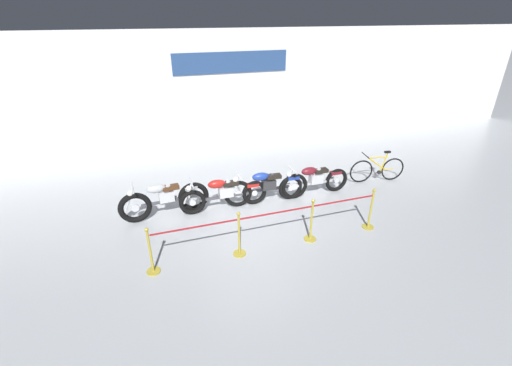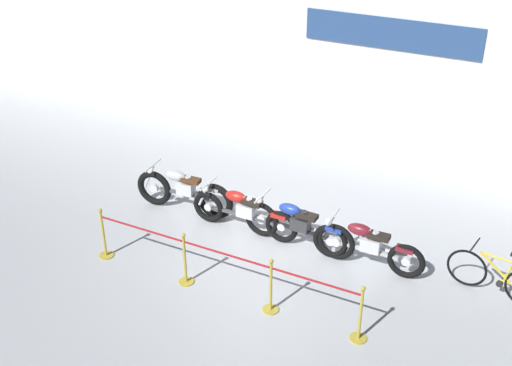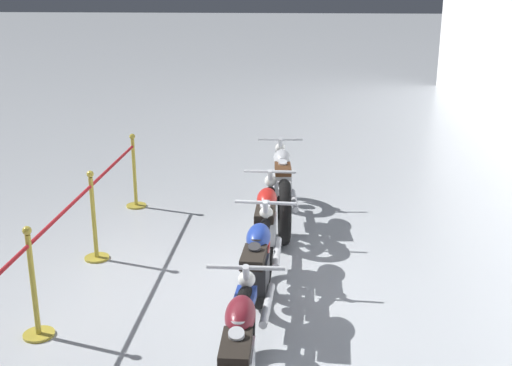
{
  "view_description": "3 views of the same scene",
  "coord_description": "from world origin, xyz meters",
  "px_view_note": "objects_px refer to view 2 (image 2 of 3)",
  "views": [
    {
      "loc": [
        -2.26,
        -7.07,
        4.67
      ],
      "look_at": [
        0.14,
        0.15,
        0.86
      ],
      "focal_mm": 24.0,
      "sensor_mm": 36.0,
      "label": 1
    },
    {
      "loc": [
        4.54,
        -8.99,
        7.15
      ],
      "look_at": [
        -0.53,
        1.02,
        0.92
      ],
      "focal_mm": 45.0,
      "sensor_mm": 36.0,
      "label": 2
    },
    {
      "loc": [
        5.87,
        0.98,
        3.04
      ],
      "look_at": [
        -1.3,
        0.44,
        0.78
      ],
      "focal_mm": 45.0,
      "sensor_mm": 36.0,
      "label": 3
    }
  ],
  "objects_px": {
    "motorcycle_maroon_3": "(367,246)",
    "bicycle": "(496,277)",
    "stanchion_mid_left": "(185,266)",
    "motorcycle_red_1": "(244,212)",
    "motorcycle_silver_0": "(184,191)",
    "stanchion_mid_right": "(271,293)",
    "motorcycle_blue_2": "(298,226)",
    "stanchion_far_left": "(166,247)",
    "stanchion_far_right": "(360,322)"
  },
  "relations": [
    {
      "from": "motorcycle_maroon_3",
      "to": "bicycle",
      "type": "distance_m",
      "value": 2.26
    },
    {
      "from": "bicycle",
      "to": "stanchion_mid_left",
      "type": "relative_size",
      "value": 1.64
    },
    {
      "from": "motorcycle_maroon_3",
      "to": "bicycle",
      "type": "bearing_deg",
      "value": 4.98
    },
    {
      "from": "motorcycle_red_1",
      "to": "bicycle",
      "type": "distance_m",
      "value": 4.83
    },
    {
      "from": "motorcycle_silver_0",
      "to": "stanchion_mid_right",
      "type": "bearing_deg",
      "value": -34.45
    },
    {
      "from": "motorcycle_blue_2",
      "to": "bicycle",
      "type": "bearing_deg",
      "value": 2.75
    },
    {
      "from": "stanchion_far_left",
      "to": "stanchion_mid_right",
      "type": "bearing_deg",
      "value": 0.0
    },
    {
      "from": "motorcycle_silver_0",
      "to": "motorcycle_blue_2",
      "type": "distance_m",
      "value": 2.67
    },
    {
      "from": "motorcycle_blue_2",
      "to": "stanchion_far_left",
      "type": "distance_m",
      "value": 2.58
    },
    {
      "from": "motorcycle_silver_0",
      "to": "bicycle",
      "type": "xyz_separation_m",
      "value": [
        6.31,
        0.04,
        -0.1
      ]
    },
    {
      "from": "motorcycle_red_1",
      "to": "stanchion_mid_left",
      "type": "relative_size",
      "value": 2.22
    },
    {
      "from": "stanchion_far_left",
      "to": "bicycle",
      "type": "bearing_deg",
      "value": 21.56
    },
    {
      "from": "bicycle",
      "to": "stanchion_mid_left",
      "type": "height_order",
      "value": "stanchion_mid_left"
    },
    {
      "from": "motorcycle_red_1",
      "to": "stanchion_mid_left",
      "type": "height_order",
      "value": "stanchion_mid_left"
    },
    {
      "from": "motorcycle_blue_2",
      "to": "stanchion_mid_left",
      "type": "distance_m",
      "value": 2.35
    },
    {
      "from": "motorcycle_maroon_3",
      "to": "stanchion_far_left",
      "type": "relative_size",
      "value": 0.42
    },
    {
      "from": "motorcycle_maroon_3",
      "to": "stanchion_far_right",
      "type": "distance_m",
      "value": 1.99
    },
    {
      "from": "stanchion_mid_left",
      "to": "stanchion_mid_right",
      "type": "height_order",
      "value": "same"
    },
    {
      "from": "motorcycle_blue_2",
      "to": "motorcycle_maroon_3",
      "type": "bearing_deg",
      "value": -0.84
    },
    {
      "from": "stanchion_far_left",
      "to": "stanchion_far_right",
      "type": "height_order",
      "value": "same"
    },
    {
      "from": "motorcycle_red_1",
      "to": "bicycle",
      "type": "relative_size",
      "value": 1.36
    },
    {
      "from": "bicycle",
      "to": "stanchion_mid_right",
      "type": "xyz_separation_m",
      "value": [
        -3.29,
        -2.11,
        -0.03
      ]
    },
    {
      "from": "motorcycle_silver_0",
      "to": "motorcycle_maroon_3",
      "type": "distance_m",
      "value": 4.07
    },
    {
      "from": "motorcycle_maroon_3",
      "to": "stanchion_far_right",
      "type": "bearing_deg",
      "value": -75.01
    },
    {
      "from": "motorcycle_blue_2",
      "to": "bicycle",
      "type": "distance_m",
      "value": 3.65
    },
    {
      "from": "motorcycle_silver_0",
      "to": "stanchion_far_left",
      "type": "height_order",
      "value": "stanchion_far_left"
    },
    {
      "from": "stanchion_mid_left",
      "to": "stanchion_far_left",
      "type": "bearing_deg",
      "value": 180.0
    },
    {
      "from": "motorcycle_red_1",
      "to": "stanchion_mid_right",
      "type": "relative_size",
      "value": 2.22
    },
    {
      "from": "motorcycle_red_1",
      "to": "motorcycle_maroon_3",
      "type": "xyz_separation_m",
      "value": [
        2.58,
        -0.04,
        0.01
      ]
    },
    {
      "from": "motorcycle_blue_2",
      "to": "stanchion_mid_right",
      "type": "relative_size",
      "value": 2.22
    },
    {
      "from": "motorcycle_red_1",
      "to": "stanchion_far_left",
      "type": "height_order",
      "value": "stanchion_far_left"
    },
    {
      "from": "stanchion_mid_right",
      "to": "stanchion_far_right",
      "type": "distance_m",
      "value": 1.55
    },
    {
      "from": "stanchion_mid_left",
      "to": "stanchion_mid_right",
      "type": "xyz_separation_m",
      "value": [
        1.68,
        0.0,
        0.0
      ]
    },
    {
      "from": "motorcycle_silver_0",
      "to": "stanchion_far_right",
      "type": "relative_size",
      "value": 2.14
    },
    {
      "from": "motorcycle_blue_2",
      "to": "motorcycle_silver_0",
      "type": "bearing_deg",
      "value": 177.02
    },
    {
      "from": "bicycle",
      "to": "stanchion_far_left",
      "type": "bearing_deg",
      "value": -158.44
    },
    {
      "from": "stanchion_mid_right",
      "to": "stanchion_far_right",
      "type": "height_order",
      "value": "same"
    },
    {
      "from": "motorcycle_silver_0",
      "to": "bicycle",
      "type": "distance_m",
      "value": 6.31
    },
    {
      "from": "stanchion_far_left",
      "to": "motorcycle_blue_2",
      "type": "bearing_deg",
      "value": 48.78
    },
    {
      "from": "bicycle",
      "to": "stanchion_mid_left",
      "type": "xyz_separation_m",
      "value": [
        -4.97,
        -2.11,
        -0.03
      ]
    },
    {
      "from": "bicycle",
      "to": "stanchion_mid_right",
      "type": "bearing_deg",
      "value": -147.28
    },
    {
      "from": "motorcycle_silver_0",
      "to": "motorcycle_blue_2",
      "type": "bearing_deg",
      "value": -2.98
    },
    {
      "from": "motorcycle_silver_0",
      "to": "motorcycle_maroon_3",
      "type": "height_order",
      "value": "motorcycle_silver_0"
    },
    {
      "from": "motorcycle_red_1",
      "to": "bicycle",
      "type": "height_order",
      "value": "bicycle"
    },
    {
      "from": "stanchion_far_left",
      "to": "stanchion_mid_left",
      "type": "distance_m",
      "value": 0.48
    },
    {
      "from": "stanchion_far_right",
      "to": "stanchion_far_left",
      "type": "bearing_deg",
      "value": 180.0
    },
    {
      "from": "bicycle",
      "to": "stanchion_mid_right",
      "type": "distance_m",
      "value": 3.91
    },
    {
      "from": "motorcycle_blue_2",
      "to": "stanchion_far_left",
      "type": "bearing_deg",
      "value": -131.22
    },
    {
      "from": "motorcycle_red_1",
      "to": "motorcycle_blue_2",
      "type": "distance_m",
      "value": 1.18
    },
    {
      "from": "bicycle",
      "to": "stanchion_mid_right",
      "type": "relative_size",
      "value": 1.64
    }
  ]
}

